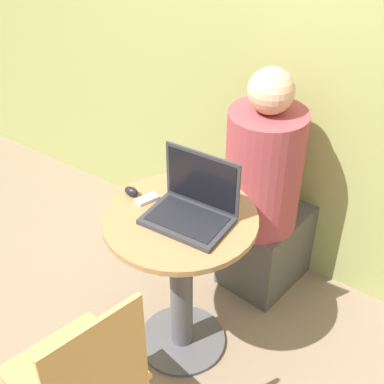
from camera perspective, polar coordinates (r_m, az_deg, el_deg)
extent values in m
plane|color=#7F6B56|center=(2.67, -1.05, -15.58)|extent=(12.00, 12.00, 0.00)
cube|color=#939956|center=(2.50, 10.15, 17.05)|extent=(7.00, 0.05, 2.60)
cylinder|color=#4C4C51|center=(2.66, -1.05, -15.45)|extent=(0.41, 0.41, 0.02)
cylinder|color=#4C4C51|center=(2.38, -1.15, -9.89)|extent=(0.10, 0.10, 0.72)
cylinder|color=olive|center=(2.13, -1.27, -2.90)|extent=(0.63, 0.63, 0.02)
cube|color=#2D2D33|center=(2.08, -0.53, -3.09)|extent=(0.34, 0.24, 0.02)
cube|color=black|center=(2.08, -0.53, -2.84)|extent=(0.30, 0.19, 0.00)
cube|color=#2D2D33|center=(2.08, 1.09, 1.36)|extent=(0.33, 0.03, 0.24)
cube|color=black|center=(2.08, 1.01, 1.28)|extent=(0.30, 0.02, 0.21)
cube|color=silver|center=(2.21, -4.80, -0.76)|extent=(0.07, 0.10, 0.02)
ellipsoid|color=black|center=(2.23, -6.53, 0.03)|extent=(0.07, 0.04, 0.04)
cylinder|color=tan|center=(2.39, -10.40, -16.60)|extent=(0.04, 0.04, 0.43)
cube|color=tan|center=(2.07, -12.48, -18.33)|extent=(0.48, 0.48, 0.02)
cube|color=tan|center=(1.79, -10.00, -18.11)|extent=(0.10, 0.36, 0.42)
cube|color=#4C4742|center=(2.86, 8.26, -5.29)|extent=(0.39, 0.53, 0.44)
cylinder|color=#993D42|center=(2.47, 7.65, 2.27)|extent=(0.35, 0.35, 0.59)
sphere|color=tan|center=(2.27, 8.44, 10.64)|extent=(0.20, 0.20, 0.20)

